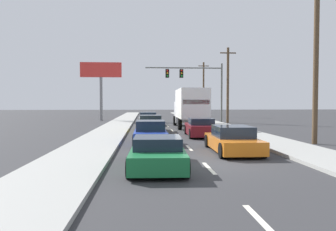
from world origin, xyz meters
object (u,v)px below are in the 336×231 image
at_px(car_orange, 232,140).
at_px(utility_pole_far, 204,89).
at_px(car_silver, 148,119).
at_px(roadside_billboard, 101,78).
at_px(car_blue, 150,133).
at_px(car_maroon, 200,128).
at_px(traffic_signal_mast, 190,78).
at_px(car_yellow, 151,124).
at_px(car_green, 158,153).
at_px(utility_pole_mid, 228,84).
at_px(utility_pole_near, 316,48).
at_px(box_truck, 190,106).

relative_size(car_orange, utility_pole_far, 0.49).
distance_m(car_silver, car_orange, 18.54).
bearing_deg(roadside_billboard, car_blue, -75.94).
relative_size(car_maroon, traffic_signal_mast, 0.47).
relative_size(car_silver, car_blue, 1.04).
bearing_deg(traffic_signal_mast, car_blue, -104.50).
bearing_deg(utility_pole_far, car_maroon, -100.80).
distance_m(car_maroon, car_orange, 6.90).
xyz_separation_m(car_blue, traffic_signal_mast, (4.91, 18.96, 4.52)).
bearing_deg(car_yellow, utility_pole_far, 71.23).
bearing_deg(traffic_signal_mast, car_green, -100.55).
xyz_separation_m(car_green, utility_pole_mid, (8.87, 24.48, 3.86)).
height_order(car_yellow, utility_pole_near, utility_pole_near).
distance_m(box_truck, utility_pole_far, 24.41).
height_order(car_blue, utility_pole_mid, utility_pole_mid).
bearing_deg(roadside_billboard, box_truck, -52.09).
xyz_separation_m(car_maroon, car_orange, (0.27, -6.90, -0.02)).
relative_size(traffic_signal_mast, roadside_billboard, 1.21).
height_order(car_maroon, utility_pole_mid, utility_pole_mid).
bearing_deg(car_yellow, car_green, -90.04).
distance_m(traffic_signal_mast, utility_pole_far, 16.33).
bearing_deg(car_silver, utility_pole_far, 64.75).
height_order(box_truck, car_orange, box_truck).
height_order(box_truck, roadside_billboard, roadside_billboard).
bearing_deg(utility_pole_mid, car_yellow, -130.86).
relative_size(utility_pole_mid, utility_pole_far, 0.94).
bearing_deg(utility_pole_mid, car_silver, -161.65).
height_order(car_silver, car_maroon, car_silver).
relative_size(car_silver, traffic_signal_mast, 0.51).
distance_m(utility_pole_near, utility_pole_mid, 18.65).
bearing_deg(utility_pole_near, car_orange, -154.43).
xyz_separation_m(car_maroon, traffic_signal_mast, (1.49, 15.39, 4.53)).
height_order(utility_pole_near, utility_pole_far, utility_pole_near).
relative_size(car_yellow, car_maroon, 1.01).
distance_m(car_blue, roadside_billboard, 24.63).
distance_m(car_yellow, car_maroon, 5.18).
xyz_separation_m(car_green, car_maroon, (3.28, 10.22, 0.06)).
xyz_separation_m(car_yellow, car_blue, (-0.14, -7.59, -0.01)).
bearing_deg(car_green, traffic_signal_mast, 79.45).
distance_m(car_green, utility_pole_far, 42.53).
bearing_deg(traffic_signal_mast, car_orange, -93.14).
bearing_deg(box_truck, utility_pole_far, 76.70).
bearing_deg(car_blue, utility_pole_near, -5.06).
distance_m(box_truck, car_maroon, 7.61).
relative_size(car_green, utility_pole_near, 0.42).
distance_m(car_silver, car_blue, 14.85).
xyz_separation_m(car_orange, utility_pole_far, (5.66, 37.99, 4.07)).
bearing_deg(car_blue, roadside_billboard, 104.06).
distance_m(car_maroon, roadside_billboard, 22.44).
relative_size(car_silver, car_yellow, 1.07).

